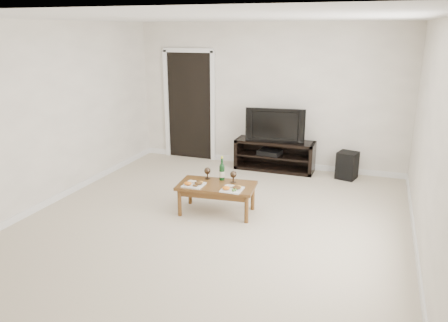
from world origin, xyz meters
TOP-DOWN VIEW (x-y plane):
  - floor at (0.00, 0.00)m, footprint 5.50×5.50m
  - back_wall at (0.00, 2.77)m, footprint 5.00×0.04m
  - ceiling at (0.00, 0.00)m, footprint 5.00×5.50m
  - doorway at (-1.55, 2.73)m, footprint 0.90×0.02m
  - media_console at (0.23, 2.50)m, footprint 1.42×0.45m
  - television at (0.23, 2.50)m, footprint 1.05×0.27m
  - av_receiver at (0.14, 2.48)m, footprint 0.44×0.36m
  - subwoofer at (1.51, 2.45)m, footprint 0.38×0.38m
  - coffee_table at (-0.08, 0.32)m, footprint 1.11×0.68m
  - plate_left at (-0.36, 0.17)m, footprint 0.27×0.27m
  - plate_right at (0.19, 0.18)m, footprint 0.27×0.27m
  - wine_bottle at (-0.07, 0.52)m, footprint 0.07×0.07m
  - goblet_left at (-0.28, 0.49)m, footprint 0.09×0.09m
  - goblet_right at (0.11, 0.47)m, footprint 0.09×0.09m

SIDE VIEW (x-z plane):
  - floor at x=0.00m, z-range 0.00..0.00m
  - coffee_table at x=-0.08m, z-range 0.00..0.42m
  - subwoofer at x=1.51m, z-range 0.00..0.47m
  - media_console at x=0.23m, z-range 0.00..0.55m
  - av_receiver at x=0.14m, z-range 0.29..0.36m
  - plate_left at x=-0.36m, z-range 0.42..0.49m
  - plate_right at x=0.19m, z-range 0.42..0.49m
  - goblet_left at x=-0.28m, z-range 0.42..0.59m
  - goblet_right at x=0.11m, z-range 0.42..0.59m
  - wine_bottle at x=-0.07m, z-range 0.42..0.77m
  - television at x=0.23m, z-range 0.55..1.15m
  - doorway at x=-1.55m, z-range 0.00..2.05m
  - back_wall at x=0.00m, z-range 0.00..2.60m
  - ceiling at x=0.00m, z-range 2.60..2.64m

